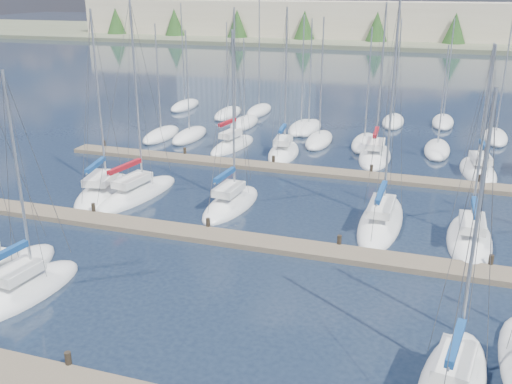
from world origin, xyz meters
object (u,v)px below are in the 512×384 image
(sailboat_n, at_px, (233,145))
(sailboat_l, at_px, (469,239))
(sailboat_k, at_px, (381,221))
(sailboat_c, at_px, (26,290))
(sailboat_q, at_px, (478,171))
(sailboat_j, at_px, (231,204))
(sailboat_h, at_px, (104,192))
(sailboat_o, at_px, (284,152))
(sailboat_p, at_px, (375,156))
(sailboat_i, at_px, (137,194))
(sailboat_e, at_px, (452,383))

(sailboat_n, bearing_deg, sailboat_l, -27.44)
(sailboat_k, bearing_deg, sailboat_c, -136.73)
(sailboat_q, relative_size, sailboat_j, 0.88)
(sailboat_l, relative_size, sailboat_c, 1.04)
(sailboat_h, xyz_separation_m, sailboat_o, (9.47, 13.83, 0.02))
(sailboat_p, xyz_separation_m, sailboat_j, (-7.82, -14.54, -0.00))
(sailboat_l, distance_m, sailboat_i, 22.16)
(sailboat_c, distance_m, sailboat_o, 27.64)
(sailboat_i, xyz_separation_m, sailboat_e, (21.23, -14.39, -0.01))
(sailboat_l, distance_m, sailboat_e, 13.69)
(sailboat_n, bearing_deg, sailboat_j, -61.08)
(sailboat_l, relative_size, sailboat_k, 0.84)
(sailboat_q, relative_size, sailboat_e, 0.91)
(sailboat_e, relative_size, sailboat_k, 0.83)
(sailboat_l, height_order, sailboat_j, sailboat_j)
(sailboat_i, relative_size, sailboat_h, 1.04)
(sailboat_l, xyz_separation_m, sailboat_p, (-7.35, 15.54, 0.01))
(sailboat_l, relative_size, sailboat_n, 0.92)
(sailboat_o, height_order, sailboat_n, sailboat_o)
(sailboat_c, height_order, sailboat_p, sailboat_p)
(sailboat_p, bearing_deg, sailboat_e, -80.18)
(sailboat_l, relative_size, sailboat_p, 0.88)
(sailboat_q, height_order, sailboat_p, sailboat_p)
(sailboat_h, relative_size, sailboat_k, 0.94)
(sailboat_e, relative_size, sailboat_p, 0.87)
(sailboat_c, height_order, sailboat_o, sailboat_o)
(sailboat_j, bearing_deg, sailboat_i, -173.57)
(sailboat_k, relative_size, sailboat_o, 1.08)
(sailboat_h, distance_m, sailboat_o, 16.76)
(sailboat_p, relative_size, sailboat_j, 1.11)
(sailboat_p, bearing_deg, sailboat_n, 179.99)
(sailboat_p, xyz_separation_m, sailboat_k, (2.13, -14.42, -0.00))
(sailboat_k, distance_m, sailboat_o, 16.43)
(sailboat_o, bearing_deg, sailboat_j, -96.23)
(sailboat_k, bearing_deg, sailboat_j, -178.32)
(sailboat_k, bearing_deg, sailboat_h, -176.86)
(sailboat_o, xyz_separation_m, sailboat_j, (-0.02, -13.21, -0.01))
(sailboat_j, bearing_deg, sailboat_o, 94.22)
(sailboat_i, relative_size, sailboat_n, 1.07)
(sailboat_e, bearing_deg, sailboat_j, 143.30)
(sailboat_l, height_order, sailboat_n, sailboat_n)
(sailboat_l, bearing_deg, sailboat_o, 136.57)
(sailboat_i, height_order, sailboat_c, sailboat_i)
(sailboat_h, height_order, sailboat_p, sailboat_p)
(sailboat_o, bearing_deg, sailboat_n, 165.40)
(sailboat_q, bearing_deg, sailboat_j, -149.13)
(sailboat_i, height_order, sailboat_k, sailboat_k)
(sailboat_k, distance_m, sailboat_n, 20.41)
(sailboat_p, bearing_deg, sailboat_k, -84.18)
(sailboat_o, xyz_separation_m, sailboat_n, (-5.07, 0.75, 0.01))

